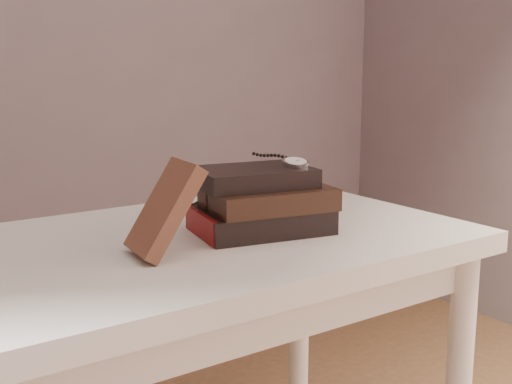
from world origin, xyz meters
TOP-DOWN VIEW (x-y plane):
  - table at (0.00, 0.35)m, footprint 1.00×0.60m
  - book_stack at (0.12, 0.31)m, footprint 0.26×0.21m
  - journal at (-0.09, 0.27)m, footprint 0.12×0.11m
  - pocket_watch at (0.18, 0.29)m, footprint 0.06×0.15m
  - eyeglasses at (0.06, 0.40)m, footprint 0.12×0.13m

SIDE VIEW (x-z plane):
  - table at x=0.00m, z-range 0.28..1.03m
  - book_stack at x=0.12m, z-range 0.75..0.86m
  - eyeglasses at x=0.06m, z-range 0.79..0.84m
  - journal at x=-0.09m, z-range 0.75..0.90m
  - pocket_watch at x=0.18m, z-range 0.87..0.89m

